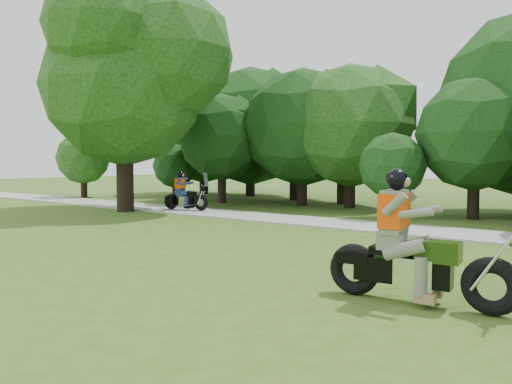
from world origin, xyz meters
The scene contains 6 objects.
ground centered at (0.00, 0.00, 0.00)m, with size 100.00×100.00×0.00m, color #375819.
walkway centered at (0.00, 8.00, 0.03)m, with size 60.00×2.20×0.06m, color gray.
tree_line centered at (1.17, 14.43, 3.67)m, with size 40.50×11.51×7.71m.
big_tree_west centered at (-10.54, 6.85, 5.76)m, with size 8.64×6.56×9.96m.
chopper_motorcycle centered at (3.26, 0.76, 0.72)m, with size 2.72×0.76×1.94m.
touring_motorcycle centered at (-8.70, 7.96, 0.63)m, with size 2.02×0.94×1.56m.
Camera 1 is at (5.80, -6.21, 2.06)m, focal length 35.00 mm.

